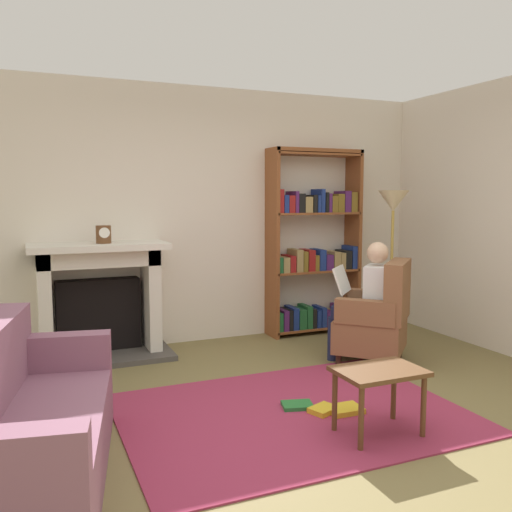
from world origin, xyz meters
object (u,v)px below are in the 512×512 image
(fireplace, at_px, (99,297))
(side_table, at_px, (379,379))
(armchair_reading, at_px, (378,318))
(seated_reader, at_px, (366,297))
(floor_lamp, at_px, (393,214))
(bookshelf, at_px, (314,248))
(mantel_clock, at_px, (104,234))
(sofa_floral, at_px, (25,429))

(fireplace, relative_size, side_table, 2.34)
(armchair_reading, bearing_deg, side_table, 9.95)
(fireplace, xyz_separation_m, side_table, (1.44, -2.52, -0.21))
(fireplace, distance_m, seated_reader, 2.55)
(fireplace, height_order, floor_lamp, floor_lamp)
(armchair_reading, xyz_separation_m, seated_reader, (-0.08, 0.08, 0.20))
(armchair_reading, height_order, seated_reader, seated_reader)
(bookshelf, relative_size, side_table, 3.71)
(armchair_reading, bearing_deg, fireplace, -71.88)
(armchair_reading, relative_size, side_table, 1.73)
(bookshelf, relative_size, seated_reader, 1.82)
(seated_reader, bearing_deg, mantel_clock, -69.46)
(armchair_reading, distance_m, seated_reader, 0.23)
(fireplace, bearing_deg, armchair_reading, -27.17)
(fireplace, xyz_separation_m, mantel_clock, (0.04, -0.10, 0.61))
(bookshelf, height_order, seated_reader, bookshelf)
(seated_reader, height_order, sofa_floral, seated_reader)
(side_table, bearing_deg, bookshelf, 69.79)
(bookshelf, distance_m, sofa_floral, 3.91)
(mantel_clock, distance_m, armchair_reading, 2.69)
(bookshelf, bearing_deg, side_table, -110.21)
(floor_lamp, bearing_deg, sofa_floral, -155.70)
(bookshelf, height_order, sofa_floral, bookshelf)
(seated_reader, xyz_separation_m, side_table, (-0.84, -1.39, -0.25))
(mantel_clock, bearing_deg, side_table, -59.97)
(fireplace, height_order, seated_reader, seated_reader)
(bookshelf, xyz_separation_m, seated_reader, (-0.10, -1.17, -0.35))
(armchair_reading, relative_size, seated_reader, 0.85)
(bookshelf, distance_m, side_table, 2.79)
(armchair_reading, relative_size, floor_lamp, 0.60)
(floor_lamp, bearing_deg, side_table, -128.65)
(armchair_reading, xyz_separation_m, floor_lamp, (0.55, 0.54, 0.95))
(sofa_floral, relative_size, floor_lamp, 1.12)
(seated_reader, xyz_separation_m, floor_lamp, (0.63, 0.45, 0.75))
(armchair_reading, relative_size, sofa_floral, 0.54)
(bookshelf, bearing_deg, fireplace, -179.11)
(mantel_clock, distance_m, sofa_floral, 2.48)
(side_table, relative_size, floor_lamp, 0.35)
(bookshelf, xyz_separation_m, floor_lamp, (0.53, -0.72, 0.40))
(fireplace, relative_size, floor_lamp, 0.81)
(bookshelf, bearing_deg, armchair_reading, -90.77)
(armchair_reading, distance_m, side_table, 1.60)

